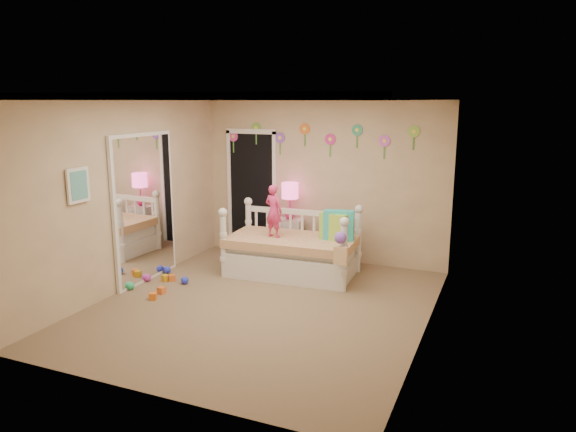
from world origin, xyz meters
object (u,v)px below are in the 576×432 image
at_px(daybed, 292,241).
at_px(nightstand, 290,239).
at_px(child, 274,211).
at_px(table_lamp, 290,195).

height_order(daybed, nightstand, daybed).
bearing_deg(child, nightstand, -70.73).
height_order(child, nightstand, child).
height_order(daybed, table_lamp, table_lamp).
bearing_deg(table_lamp, nightstand, 0.00).
distance_m(nightstand, table_lamp, 0.72).
xyz_separation_m(child, nightstand, (-0.08, 0.82, -0.63)).
bearing_deg(daybed, table_lamp, 111.67).
bearing_deg(nightstand, daybed, -69.34).
bearing_deg(child, table_lamp, -70.73).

